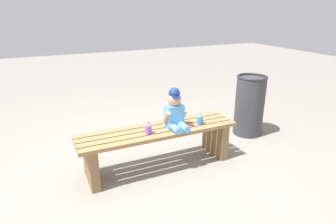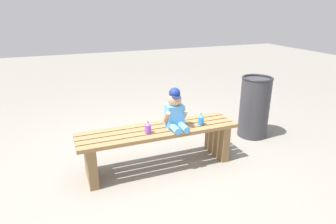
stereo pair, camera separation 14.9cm
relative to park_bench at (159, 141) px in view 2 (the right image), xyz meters
The scene contains 6 objects.
ground_plane 0.29m from the park_bench, 90.00° to the right, with size 16.00×16.00×0.00m, color gray.
park_bench is the anchor object (origin of this frame).
child_figure 0.35m from the park_bench, 11.51° to the right, with size 0.23×0.27×0.40m.
sippy_cup_left 0.24m from the park_bench, 153.65° to the right, with size 0.06×0.06×0.12m.
sippy_cup_right 0.48m from the park_bench, ahead, with size 0.06×0.06×0.12m.
trash_bin 1.40m from the park_bench, 11.51° to the left, with size 0.37×0.37×0.76m.
Camera 2 is at (-0.87, -2.47, 1.56)m, focal length 30.86 mm.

